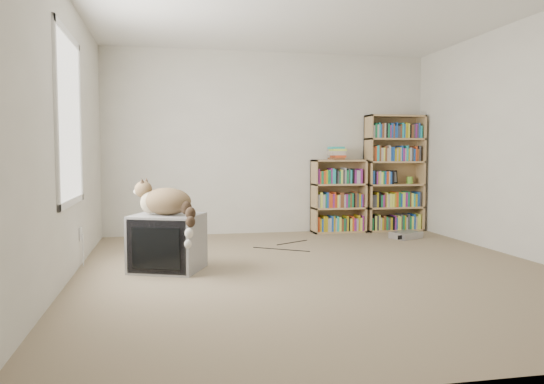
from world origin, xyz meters
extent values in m
cube|color=gray|center=(0.00, 0.00, 0.00)|extent=(4.50, 5.00, 0.01)
cube|color=silver|center=(0.00, 2.50, 1.25)|extent=(4.50, 0.02, 2.50)
cube|color=silver|center=(0.00, -2.50, 1.25)|extent=(4.50, 0.02, 2.50)
cube|color=silver|center=(-2.25, 0.00, 1.25)|extent=(0.02, 5.00, 2.50)
cube|color=silver|center=(2.25, 0.00, 1.25)|extent=(0.02, 5.00, 2.50)
cube|color=white|center=(-2.24, 0.20, 1.40)|extent=(0.02, 1.22, 1.52)
cube|color=gray|center=(-1.41, 0.30, 0.26)|extent=(0.77, 0.74, 0.53)
cube|color=black|center=(-1.51, 0.06, 0.26)|extent=(0.53, 0.24, 0.49)
cube|color=black|center=(-1.51, 0.04, 0.25)|extent=(0.42, 0.18, 0.37)
cube|color=black|center=(-1.36, 0.41, 0.25)|extent=(0.45, 0.42, 0.32)
ellipsoid|color=#3D2819|center=(-1.41, 0.27, 0.65)|extent=(0.54, 0.46, 0.26)
ellipsoid|color=#3D2819|center=(-1.30, 0.22, 0.64)|extent=(0.28, 0.29, 0.19)
ellipsoid|color=#C0AD8A|center=(-1.56, 0.30, 0.64)|extent=(0.23, 0.23, 0.21)
ellipsoid|color=#3D2819|center=(-1.62, 0.34, 0.76)|extent=(0.21, 0.21, 0.16)
sphere|color=beige|center=(-1.68, 0.36, 0.74)|extent=(0.08, 0.08, 0.06)
cone|color=black|center=(-1.63, 0.31, 0.84)|extent=(0.08, 0.09, 0.08)
cone|color=black|center=(-1.60, 0.39, 0.84)|extent=(0.08, 0.09, 0.08)
cube|color=tan|center=(1.39, 2.34, 0.82)|extent=(0.02, 0.30, 1.65)
cube|color=tan|center=(2.19, 2.34, 0.82)|extent=(0.03, 0.30, 1.65)
cube|color=tan|center=(1.79, 2.48, 0.82)|extent=(0.82, 0.03, 1.65)
cube|color=tan|center=(1.79, 2.34, 1.63)|extent=(0.82, 0.30, 0.02)
cube|color=tan|center=(1.79, 2.34, 0.01)|extent=(0.82, 0.30, 0.03)
cube|color=tan|center=(1.79, 2.34, 0.34)|extent=(0.82, 0.30, 0.03)
cube|color=tan|center=(1.79, 2.34, 0.66)|extent=(0.82, 0.30, 0.02)
cube|color=tan|center=(1.79, 2.34, 0.99)|extent=(0.82, 0.30, 0.02)
cube|color=tan|center=(1.79, 2.34, 1.31)|extent=(0.82, 0.30, 0.02)
cube|color=#D3461C|center=(1.79, 2.34, 0.12)|extent=(0.74, 0.24, 0.19)
cube|color=#1A4DAA|center=(1.79, 2.34, 0.44)|extent=(0.74, 0.24, 0.19)
cube|color=#157A45|center=(1.79, 2.34, 0.77)|extent=(0.74, 0.24, 0.19)
cube|color=#B9A898|center=(1.79, 2.34, 1.09)|extent=(0.74, 0.24, 0.19)
cube|color=black|center=(1.79, 2.34, 1.42)|extent=(0.74, 0.24, 0.19)
cube|color=tan|center=(0.60, 2.34, 0.51)|extent=(0.02, 0.30, 1.02)
cube|color=tan|center=(1.31, 2.34, 0.51)|extent=(0.02, 0.30, 1.02)
cube|color=tan|center=(0.96, 2.48, 0.51)|extent=(0.74, 0.03, 1.02)
cube|color=tan|center=(0.96, 2.34, 1.01)|extent=(0.74, 0.30, 0.02)
cube|color=tan|center=(0.96, 2.34, 0.01)|extent=(0.74, 0.30, 0.03)
cube|color=tan|center=(0.96, 2.34, 0.34)|extent=(0.74, 0.30, 0.03)
cube|color=tan|center=(0.96, 2.34, 0.68)|extent=(0.74, 0.30, 0.02)
cube|color=#D3461C|center=(0.96, 2.34, 0.12)|extent=(0.66, 0.24, 0.19)
cube|color=#1A4DAA|center=(0.96, 2.34, 0.45)|extent=(0.66, 0.24, 0.19)
cube|color=#157A45|center=(0.96, 2.34, 0.78)|extent=(0.66, 0.24, 0.19)
cube|color=#D3461C|center=(0.92, 2.31, 1.11)|extent=(0.21, 0.28, 0.18)
cylinder|color=#71BA35|center=(2.02, 2.34, 0.72)|extent=(0.09, 0.09, 0.10)
cube|color=black|center=(1.81, 2.44, 0.77)|extent=(0.14, 0.05, 0.19)
cube|color=#ACABB0|center=(1.65, 1.64, 0.04)|extent=(0.45, 0.39, 0.08)
cube|color=silver|center=(-2.24, 0.65, 0.32)|extent=(0.01, 0.08, 0.13)
camera|label=1|loc=(-1.42, -4.73, 1.08)|focal=35.00mm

